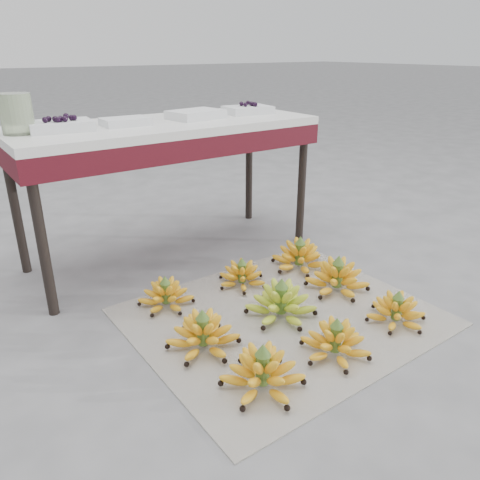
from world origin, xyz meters
TOP-DOWN VIEW (x-y plane):
  - ground at (0.00, 0.00)m, footprint 60.00×60.00m
  - newspaper_mat at (0.08, 0.03)m, footprint 1.26×1.06m
  - bunch_front_left at (-0.28, -0.29)m, footprint 0.39×0.39m
  - bunch_front_center at (0.06, -0.30)m, footprint 0.28×0.28m
  - bunch_front_right at (0.44, -0.29)m, footprint 0.33×0.33m
  - bunch_mid_left at (-0.32, 0.02)m, footprint 0.38×0.38m
  - bunch_mid_center at (0.07, 0.03)m, footprint 0.34×0.34m
  - bunch_mid_right at (0.45, 0.06)m, footprint 0.31×0.31m
  - bunch_back_left at (-0.30, 0.40)m, footprint 0.29×0.29m
  - bunch_back_center at (0.11, 0.37)m, footprint 0.28×0.28m
  - bunch_back_right at (0.47, 0.35)m, footprint 0.33×0.33m
  - vendor_table at (-0.00, 0.90)m, footprint 1.56×0.63m
  - tray_far_left at (-0.52, 0.91)m, footprint 0.29×0.23m
  - tray_left at (-0.22, 0.89)m, footprint 0.23×0.17m
  - tray_right at (0.18, 0.90)m, footprint 0.30×0.24m
  - tray_far_right at (0.53, 0.91)m, footprint 0.28×0.21m
  - glass_jar at (-0.69, 0.93)m, footprint 0.17×0.17m

SIDE VIEW (x-z plane):
  - ground at x=0.00m, z-range 0.00..0.00m
  - newspaper_mat at x=0.08m, z-range 0.00..0.01m
  - bunch_back_center at x=0.11m, z-range -0.02..0.13m
  - bunch_back_left at x=-0.30m, z-range -0.02..0.13m
  - bunch_front_right at x=0.44m, z-range -0.02..0.14m
  - bunch_front_center at x=0.06m, z-range -0.02..0.14m
  - bunch_mid_left at x=-0.32m, z-range -0.02..0.15m
  - bunch_front_left at x=-0.28m, z-range -0.02..0.16m
  - bunch_back_right at x=0.47m, z-range -0.02..0.16m
  - bunch_mid_right at x=0.45m, z-range -0.02..0.16m
  - bunch_mid_center at x=0.07m, z-range -0.02..0.16m
  - vendor_table at x=0.00m, z-range 0.29..1.04m
  - tray_left at x=-0.22m, z-range 0.75..0.79m
  - tray_right at x=0.18m, z-range 0.75..0.79m
  - tray_far_right at x=0.53m, z-range 0.74..0.81m
  - tray_far_left at x=-0.52m, z-range 0.74..0.81m
  - glass_jar at x=-0.69m, z-range 0.75..0.92m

